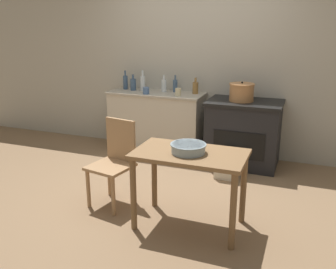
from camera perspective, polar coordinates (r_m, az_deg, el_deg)
The scene contains 17 objects.
ground_plane at distance 4.26m, azimuth -1.85°, elevation -8.79°, with size 14.00×14.00×0.00m, color #896B4C.
wall_back at distance 5.37m, azimuth 4.68°, elevation 10.71°, with size 8.00×0.07×2.55m.
counter_cabinet at distance 5.43m, azimuth -1.75°, elevation 1.88°, with size 1.37×0.53×0.88m.
stove at distance 5.03m, azimuth 11.41°, elevation 0.22°, with size 0.95×0.68×0.86m.
work_table at distance 3.38m, azimuth 3.35°, elevation -4.74°, with size 1.00×0.58×0.73m.
chair at distance 3.90m, azimuth -8.13°, elevation -3.91°, with size 0.47×0.47×0.89m.
flour_sack at distance 4.63m, azimuth 8.86°, elevation -4.71°, with size 0.26×0.19×0.32m, color beige.
stock_pot at distance 4.89m, azimuth 11.16°, elevation 6.34°, with size 0.32×0.32×0.25m.
mixing_bowl_large at distance 3.31m, azimuth 3.11°, elevation -2.04°, with size 0.32×0.32×0.08m.
bottle_far_left at distance 5.23m, azimuth 4.20°, elevation 7.15°, with size 0.08×0.08×0.22m.
bottle_left at distance 5.36m, azimuth -0.62°, elevation 7.50°, with size 0.07×0.07×0.24m.
bottle_mid_left at distance 5.45m, azimuth -3.88°, elevation 7.85°, with size 0.07×0.07×0.29m.
bottle_center_left at distance 5.34m, azimuth 1.11°, elevation 7.48°, with size 0.06×0.06×0.24m.
bottle_center at distance 5.61m, azimuth -6.51°, elevation 7.96°, with size 0.07×0.07×0.27m.
bottle_center_right at distance 5.50m, azimuth -5.33°, elevation 7.64°, with size 0.08×0.08×0.23m.
cup_mid_right at distance 5.06m, azimuth 1.56°, elevation 6.48°, with size 0.08×0.08×0.10m, color beige.
cup_right at distance 5.21m, azimuth -3.36°, elevation 6.70°, with size 0.09×0.09×0.09m, color #4C6B99.
Camera 1 is at (1.50, -3.54, 1.84)m, focal length 40.00 mm.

